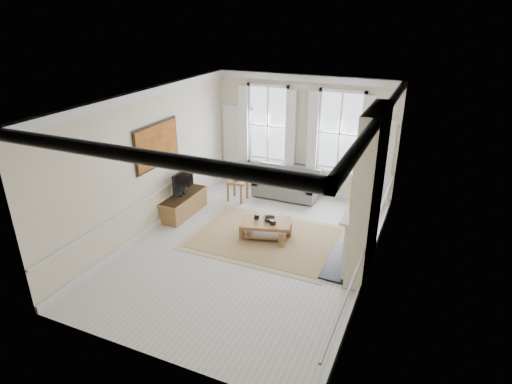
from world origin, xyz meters
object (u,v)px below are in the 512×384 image
at_px(sofa, 287,184).
at_px(coffee_table, 266,225).
at_px(side_table, 238,184).
at_px(tv_stand, 184,204).

distance_m(sofa, coffee_table, 2.56).
xyz_separation_m(side_table, coffee_table, (1.56, -1.72, -0.13)).
height_order(sofa, coffee_table, sofa).
xyz_separation_m(coffee_table, tv_stand, (-2.46, 0.34, -0.08)).
bearing_deg(sofa, coffee_table, -81.51).
bearing_deg(coffee_table, sofa, 81.76).
relative_size(sofa, coffee_table, 1.39).
height_order(side_table, coffee_table, side_table).
bearing_deg(tv_stand, coffee_table, -7.85).
height_order(coffee_table, tv_stand, tv_stand).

